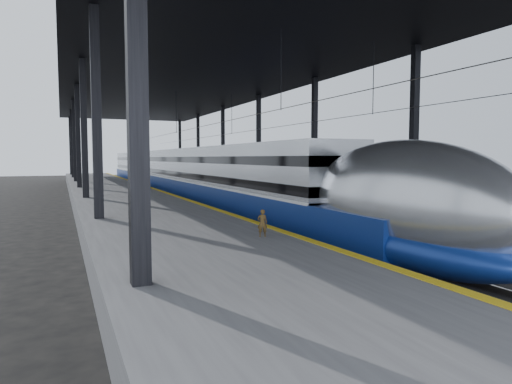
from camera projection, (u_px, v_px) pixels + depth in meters
ground at (293, 257)px, 15.34m from camera, size 160.00×160.00×0.00m
platform at (117, 198)px, 32.27m from camera, size 6.00×80.00×1.00m
yellow_strip at (157, 190)px, 33.33m from camera, size 0.30×80.00×0.01m
rails at (224, 200)px, 35.44m from camera, size 6.52×80.00×0.16m
canopy at (190, 79)px, 33.74m from camera, size 18.00×75.00×9.47m
tgv_train at (178, 175)px, 38.53m from camera, size 2.79×65.20×3.99m
second_train at (199, 169)px, 50.71m from camera, size 2.95×56.05×4.06m
child at (262, 223)px, 13.39m from camera, size 0.35×0.30×0.82m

